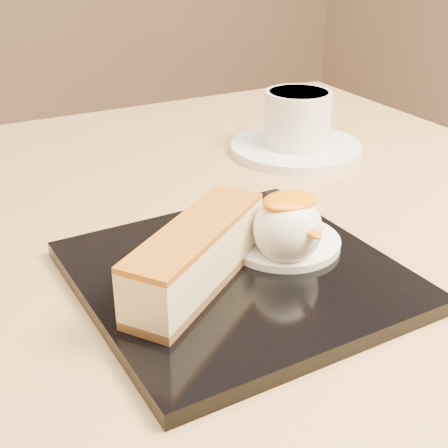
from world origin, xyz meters
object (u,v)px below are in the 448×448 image
table (213,373)px  ice_cream_scoop (288,229)px  cheesecake (196,256)px  dessert_plate (237,276)px  saucer (296,148)px  coffee_cup (298,117)px

table → ice_cream_scoop: 0.21m
cheesecake → ice_cream_scoop: size_ratio=2.65×
dessert_plate → saucer: (0.20, 0.22, -0.00)m
saucer → dessert_plate: bearing=-132.7°
ice_cream_scoop → dessert_plate: bearing=172.9°
dessert_plate → cheesecake: size_ratio=1.61×
table → saucer: size_ratio=5.33×
table → dessert_plate: size_ratio=3.64×
dessert_plate → saucer: bearing=47.3°
table → dessert_plate: bearing=-104.7°
ice_cream_scoop → coffee_cup: 0.27m
cheesecake → coffee_cup: bearing=7.4°
dessert_plate → coffee_cup: bearing=47.2°
saucer → coffee_cup: (0.00, 0.00, 0.04)m
dessert_plate → saucer: dessert_plate is taller
saucer → ice_cream_scoop: bearing=-125.7°
cheesecake → coffee_cup: size_ratio=1.41×
cheesecake → saucer: size_ratio=0.91×
coffee_cup → ice_cream_scoop: bearing=-149.7°
table → ice_cream_scoop: bearing=-78.4°
saucer → cheesecake: bearing=-136.7°
dessert_plate → coffee_cup: 0.30m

